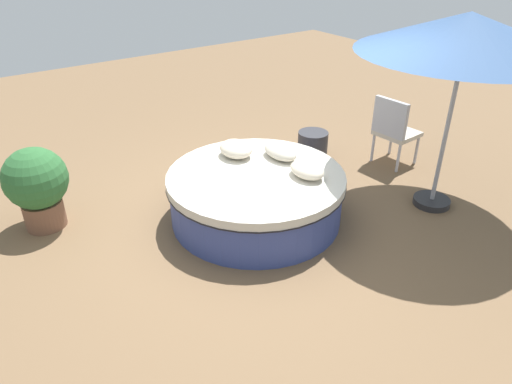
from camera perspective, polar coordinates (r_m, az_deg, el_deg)
ground_plane at (r=5.58m, az=0.00°, el=-3.07°), size 16.00×16.00×0.00m
round_bed at (r=5.43m, az=0.00°, el=-0.46°), size 2.02×2.02×0.57m
throw_pillow_0 at (r=5.23m, az=6.16°, el=2.66°), size 0.44×0.31×0.17m
throw_pillow_1 at (r=5.64m, az=2.95°, el=4.89°), size 0.49×0.29×0.17m
throw_pillow_2 at (r=5.68m, az=-2.43°, el=5.21°), size 0.44×0.36×0.19m
patio_chair at (r=6.86m, az=16.22°, el=7.46°), size 0.55×0.53×0.98m
patio_umbrella at (r=5.53m, az=24.05°, el=16.98°), size 2.28×2.28×2.25m
planter at (r=5.70m, az=-24.84°, el=0.87°), size 0.69×0.69×0.95m
side_table at (r=6.93m, az=6.81°, el=5.54°), size 0.43×0.43×0.42m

